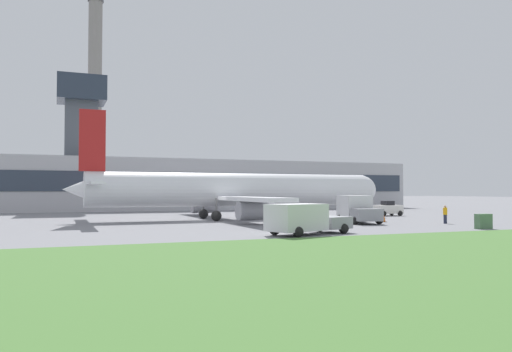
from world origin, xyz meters
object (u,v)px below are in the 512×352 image
(baggage_truck, at_px, (357,209))
(fuel_truck, at_px, (304,219))
(airplane, at_px, (233,191))
(ground_crew_person, at_px, (445,214))
(pushback_tug, at_px, (388,209))

(baggage_truck, relative_size, fuel_truck, 0.90)
(airplane, distance_m, baggage_truck, 13.11)
(baggage_truck, distance_m, ground_crew_person, 7.84)
(airplane, relative_size, fuel_truck, 5.01)
(airplane, height_order, pushback_tug, airplane)
(baggage_truck, bearing_deg, fuel_truck, -137.40)
(ground_crew_person, bearing_deg, fuel_truck, -161.95)
(pushback_tug, height_order, fuel_truck, fuel_truck)
(ground_crew_person, bearing_deg, airplane, 139.11)
(fuel_truck, bearing_deg, baggage_truck, 42.60)
(pushback_tug, distance_m, ground_crew_person, 14.42)
(airplane, bearing_deg, pushback_tug, 1.02)
(airplane, distance_m, ground_crew_person, 20.73)
(pushback_tug, bearing_deg, airplane, -178.98)
(airplane, xyz_separation_m, fuel_truck, (-1.57, -19.09, -1.94))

